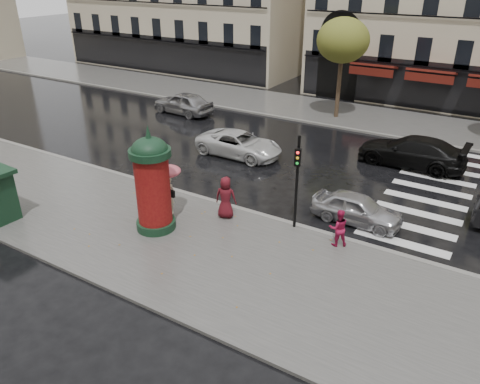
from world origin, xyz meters
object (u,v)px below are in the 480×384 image
Objects in this scene: traffic_light at (297,174)px; car_far_silver at (183,103)px; car_white at (239,144)px; man_burgundy at (226,197)px; car_silver at (357,208)px; woman_red at (338,228)px; woman_umbrella at (168,182)px; car_black at (412,152)px; morris_column at (152,181)px.

traffic_light is 17.47m from car_far_silver.
car_white is (-6.14, 5.80, -1.77)m from traffic_light.
car_silver is at bearing -170.11° from man_burgundy.
traffic_light is at bearing 136.63° from car_silver.
woman_red is 2.52m from traffic_light.
car_black is at bearing 55.93° from woman_umbrella.
car_black is at bearing 75.84° from traffic_light.
man_burgundy is at bearing -29.89° from woman_red.
car_black is (0.41, 9.58, -0.06)m from woman_red.
morris_column is at bearing 30.46° from man_burgundy.
man_burgundy is 5.39m from car_silver.
woman_umbrella is 15.08m from car_far_silver.
woman_umbrella is at bearing 104.64° from morris_column.
car_black is at bearing -136.48° from man_burgundy.
morris_column reaches higher than man_burgundy.
woman_red reaches higher than car_far_silver.
man_burgundy is 0.47× the size of traffic_light.
car_white is (-1.45, 8.68, -1.50)m from morris_column.
woman_umbrella reaches higher than car_silver.
morris_column reaches higher than traffic_light.
man_burgundy is 11.18m from car_black.
traffic_light is at bearing 174.38° from man_burgundy.
woman_red is 2.27m from car_silver.
traffic_light is at bearing -133.16° from car_white.
car_white is 9.03m from car_far_silver.
car_silver is (-0.04, 2.26, -0.22)m from woman_red.
car_black is at bearing -67.62° from car_white.
car_silver is (1.89, 1.93, -1.82)m from traffic_light.
woman_umbrella is 0.59× the size of car_silver.
car_far_silver is (-16.08, 1.40, -0.02)m from car_black.
morris_column is at bearing -12.96° from woman_red.
man_burgundy reaches higher than car_white.
car_far_silver is at bearing -93.38° from car_black.
car_white is 0.88× the size of car_black.
car_far_silver is (-15.67, 10.98, -0.07)m from woman_red.
car_silver is 7.33m from car_black.
man_burgundy is 0.42× the size of morris_column.
car_black is (0.44, 7.32, 0.16)m from car_silver.
car_silver is at bearing -115.52° from car_white.
woman_umbrella reaches higher than man_burgundy.
car_silver is 17.91m from car_far_silver.
woman_umbrella is at bearing 4.24° from man_burgundy.
man_burgundy is (-4.74, -0.34, 0.16)m from woman_red.
traffic_light is 3.26m from car_silver.
woman_umbrella is 7.83m from car_silver.
car_far_silver is (-10.94, 11.32, -0.24)m from man_burgundy.
traffic_light reaches higher than woman_red.
morris_column is at bearing 127.19° from car_silver.
traffic_light is 0.79× the size of car_white.
woman_umbrella reaches higher than car_far_silver.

